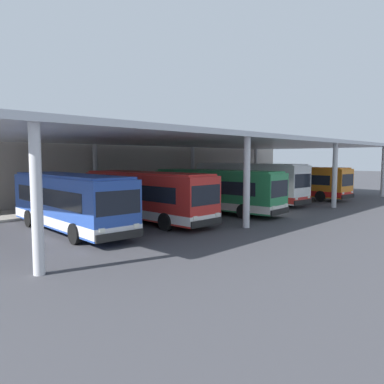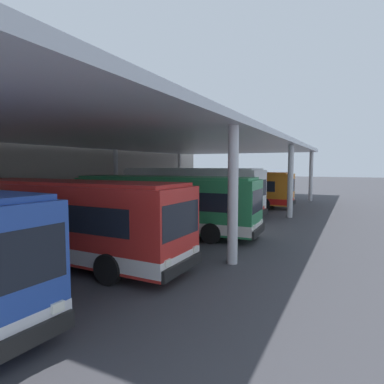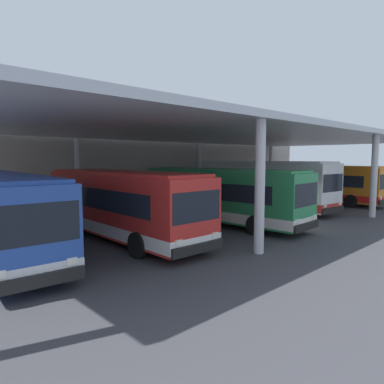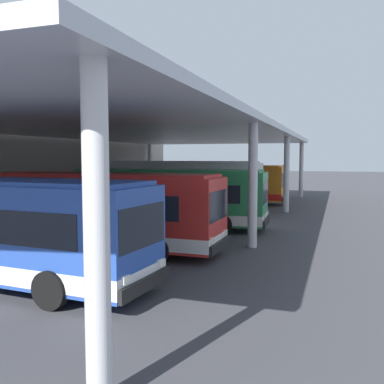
{
  "view_description": "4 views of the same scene",
  "coord_description": "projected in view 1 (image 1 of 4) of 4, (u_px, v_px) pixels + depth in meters",
  "views": [
    {
      "loc": [
        -24.11,
        -15.19,
        4.05
      ],
      "look_at": [
        -4.21,
        3.73,
        1.58
      ],
      "focal_mm": 35.2,
      "sensor_mm": 36.0,
      "label": 1
    },
    {
      "loc": [
        -17.69,
        -6.57,
        3.75
      ],
      "look_at": [
        1.0,
        2.85,
        2.04
      ],
      "focal_mm": 30.08,
      "sensor_mm": 36.0,
      "label": 2
    },
    {
      "loc": [
        -17.27,
        -10.38,
        3.75
      ],
      "look_at": [
        -3.06,
        4.65,
        1.73
      ],
      "focal_mm": 32.08,
      "sensor_mm": 36.0,
      "label": 3
    },
    {
      "loc": [
        -24.04,
        -5.91,
        3.81
      ],
      "look_at": [
        -0.13,
        2.27,
        1.77
      ],
      "focal_mm": 40.13,
      "sensor_mm": 36.0,
      "label": 4
    }
  ],
  "objects": [
    {
      "name": "ground_plane",
      "position": [
        267.0,
        212.0,
        28.19
      ],
      "size": [
        200.0,
        200.0,
        0.0
      ],
      "primitive_type": "plane",
      "color": "#3D3D42"
    },
    {
      "name": "platform_kerb",
      "position": [
        162.0,
        199.0,
        36.24
      ],
      "size": [
        42.0,
        4.5,
        0.18
      ],
      "primitive_type": "cube",
      "color": "#A39E93",
      "rests_on": "ground"
    },
    {
      "name": "station_building_facade",
      "position": [
        140.0,
        163.0,
        38.16
      ],
      "size": [
        48.0,
        1.6,
        7.14
      ],
      "primitive_type": "cube",
      "color": "#ADA399",
      "rests_on": "ground"
    },
    {
      "name": "canopy_shelter",
      "position": [
        211.0,
        143.0,
        31.48
      ],
      "size": [
        40.0,
        17.0,
        5.55
      ],
      "color": "silver",
      "rests_on": "ground"
    },
    {
      "name": "bus_nearest_bay",
      "position": [
        69.0,
        202.0,
        20.8
      ],
      "size": [
        3.29,
        10.69,
        3.17
      ],
      "color": "#284CA8",
      "rests_on": "ground"
    },
    {
      "name": "bus_second_bay",
      "position": [
        146.0,
        196.0,
        24.06
      ],
      "size": [
        2.82,
        10.56,
        3.17
      ],
      "color": "red",
      "rests_on": "ground"
    },
    {
      "name": "bus_middle_bay",
      "position": [
        216.0,
        190.0,
        28.06
      ],
      "size": [
        3.11,
        10.65,
        3.17
      ],
      "color": "#28844C",
      "rests_on": "ground"
    },
    {
      "name": "bus_far_bay",
      "position": [
        248.0,
        183.0,
        34.12
      ],
      "size": [
        3.39,
        11.49,
        3.57
      ],
      "color": "white",
      "rests_on": "ground"
    },
    {
      "name": "bus_departing",
      "position": [
        297.0,
        182.0,
        38.25
      ],
      "size": [
        3.13,
        10.65,
        3.17
      ],
      "color": "orange",
      "rests_on": "ground"
    },
    {
      "name": "bench_waiting",
      "position": [
        45.0,
        204.0,
        27.87
      ],
      "size": [
        1.8,
        0.45,
        0.92
      ],
      "color": "#4C515B",
      "rests_on": "platform_kerb"
    },
    {
      "name": "trash_bin",
      "position": [
        73.0,
        202.0,
        29.25
      ],
      "size": [
        0.52,
        0.52,
        0.98
      ],
      "color": "maroon",
      "rests_on": "platform_kerb"
    }
  ]
}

